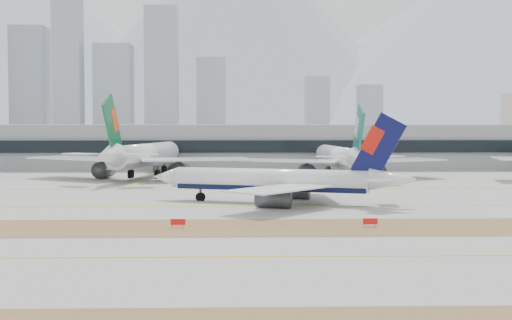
{
  "coord_description": "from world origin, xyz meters",
  "views": [
    {
      "loc": [
        -3.06,
        -137.5,
        15.65
      ],
      "look_at": [
        1.0,
        18.0,
        7.5
      ],
      "focal_mm": 50.0,
      "sensor_mm": 36.0,
      "label": 1
    }
  ],
  "objects_px": {
    "taxiing_airliner": "(280,181)",
    "terminal": "(246,146)",
    "widebody_cathay": "(341,158)",
    "widebody_eva": "(143,157)"
  },
  "relations": [
    {
      "from": "widebody_eva",
      "to": "widebody_cathay",
      "type": "bearing_deg",
      "value": -78.49
    },
    {
      "from": "widebody_eva",
      "to": "terminal",
      "type": "distance_m",
      "value": 59.92
    },
    {
      "from": "taxiing_airliner",
      "to": "widebody_eva",
      "type": "xyz_separation_m",
      "value": [
        -34.86,
        63.0,
        1.86
      ]
    },
    {
      "from": "taxiing_airliner",
      "to": "terminal",
      "type": "bearing_deg",
      "value": -68.81
    },
    {
      "from": "taxiing_airliner",
      "to": "widebody_cathay",
      "type": "relative_size",
      "value": 0.88
    },
    {
      "from": "widebody_cathay",
      "to": "terminal",
      "type": "distance_m",
      "value": 58.37
    },
    {
      "from": "widebody_cathay",
      "to": "terminal",
      "type": "relative_size",
      "value": 0.21
    },
    {
      "from": "terminal",
      "to": "widebody_eva",
      "type": "bearing_deg",
      "value": -119.68
    },
    {
      "from": "taxiing_airliner",
      "to": "terminal",
      "type": "distance_m",
      "value": 115.21
    },
    {
      "from": "taxiing_airliner",
      "to": "terminal",
      "type": "relative_size",
      "value": 0.18
    }
  ]
}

